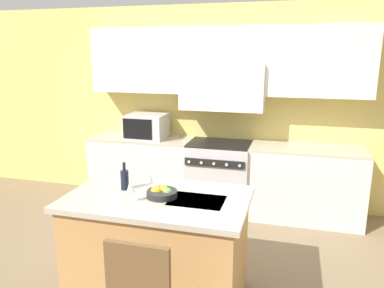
% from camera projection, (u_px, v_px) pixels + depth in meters
% --- Properties ---
extents(ground_plane, '(10.00, 10.00, 0.00)m').
position_uv_depth(ground_plane, '(184.00, 278.00, 3.55)').
color(ground_plane, '#7A664C').
extents(back_cabinetry, '(10.00, 0.46, 2.70)m').
position_uv_depth(back_cabinetry, '(225.00, 90.00, 4.98)').
color(back_cabinetry, '#DBC166').
rests_on(back_cabinetry, ground_plane).
extents(back_counter, '(3.61, 0.62, 0.93)m').
position_uv_depth(back_counter, '(219.00, 176.00, 5.02)').
color(back_counter, silver).
rests_on(back_counter, ground_plane).
extents(range_stove, '(0.82, 0.70, 0.93)m').
position_uv_depth(range_stove, '(219.00, 177.00, 5.00)').
color(range_stove, '#B7B7BC').
rests_on(range_stove, ground_plane).
extents(microwave, '(0.52, 0.44, 0.33)m').
position_uv_depth(microwave, '(147.00, 126.00, 5.13)').
color(microwave, '#B7B7BC').
rests_on(microwave, back_counter).
extents(kitchen_island, '(1.50, 0.92, 0.93)m').
position_uv_depth(kitchen_island, '(159.00, 247.00, 3.19)').
color(kitchen_island, '#B7844C').
rests_on(kitchen_island, ground_plane).
extents(wine_bottle, '(0.07, 0.07, 0.24)m').
position_uv_depth(wine_bottle, '(125.00, 179.00, 3.22)').
color(wine_bottle, black).
rests_on(wine_bottle, kitchen_island).
extents(wine_glass_near, '(0.07, 0.07, 0.19)m').
position_uv_depth(wine_glass_near, '(131.00, 187.00, 2.94)').
color(wine_glass_near, white).
rests_on(wine_glass_near, kitchen_island).
extents(wine_glass_far, '(0.07, 0.07, 0.19)m').
position_uv_depth(wine_glass_far, '(149.00, 177.00, 3.17)').
color(wine_glass_far, white).
rests_on(wine_glass_far, kitchen_island).
extents(fruit_bowl, '(0.25, 0.25, 0.10)m').
position_uv_depth(fruit_bowl, '(162.00, 193.00, 3.07)').
color(fruit_bowl, black).
rests_on(fruit_bowl, kitchen_island).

